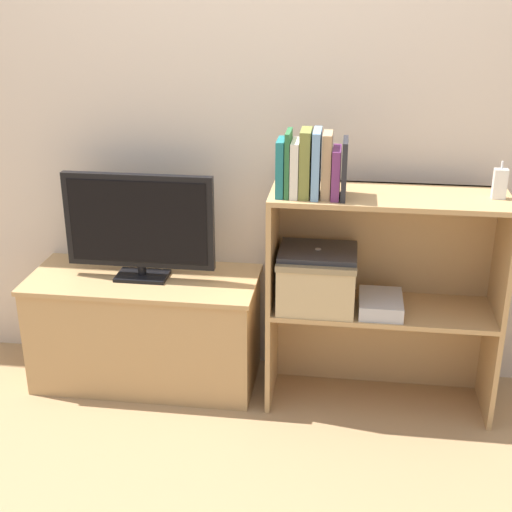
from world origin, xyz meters
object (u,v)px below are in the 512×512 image
at_px(book_tan, 327,165).
at_px(laptop, 318,252).
at_px(book_plum, 336,173).
at_px(storage_basket_left, 317,277).
at_px(book_ivory, 295,168).
at_px(tv, 139,224).
at_px(book_teal, 281,167).
at_px(book_skyblue, 316,164).
at_px(tv_stand, 146,329).
at_px(baby_monitor, 500,184).
at_px(book_forest, 288,163).
at_px(book_charcoal, 344,169).
at_px(book_olive, 305,163).
at_px(magazine_stack, 381,304).

relative_size(book_tan, laptop, 0.79).
bearing_deg(book_plum, storage_basket_left, 139.66).
xyz_separation_m(book_ivory, storage_basket_left, (0.09, 0.05, -0.46)).
bearing_deg(laptop, book_plum, -40.34).
relative_size(tv, laptop, 2.05).
height_order(book_teal, book_skyblue, book_skyblue).
bearing_deg(storage_basket_left, book_skyblue, -106.74).
height_order(tv_stand, baby_monitor, baby_monitor).
xyz_separation_m(tv, laptop, (0.75, -0.05, -0.06)).
height_order(book_forest, book_skyblue, book_skyblue).
height_order(tv_stand, book_skyblue, book_skyblue).
height_order(book_skyblue, book_tan, book_skyblue).
bearing_deg(book_charcoal, book_olive, 180.00).
bearing_deg(laptop, book_teal, -161.15).
bearing_deg(baby_monitor, book_teal, -175.41).
bearing_deg(book_skyblue, book_olive, 180.00).
bearing_deg(storage_basket_left, baby_monitor, 1.28).
xyz_separation_m(book_teal, book_plum, (0.21, 0.00, -0.01)).
bearing_deg(baby_monitor, book_plum, -173.86).
height_order(book_teal, book_olive, book_olive).
xyz_separation_m(tv, magazine_stack, (1.01, -0.08, -0.26)).
distance_m(tv_stand, book_tan, 1.12).
xyz_separation_m(book_skyblue, book_tan, (0.04, 0.00, -0.00)).
xyz_separation_m(book_forest, baby_monitor, (0.79, 0.07, -0.07)).
bearing_deg(tv, storage_basket_left, -4.12).
relative_size(book_olive, storage_basket_left, 0.81).
distance_m(book_ivory, magazine_stack, 0.66).
distance_m(book_forest, storage_basket_left, 0.50).
relative_size(tv_stand, book_plum, 5.23).
relative_size(tv_stand, storage_basket_left, 3.14).
relative_size(tv, book_skyblue, 2.50).
height_order(baby_monitor, magazine_stack, baby_monitor).
height_order(tv, storage_basket_left, tv).
xyz_separation_m(book_olive, book_charcoal, (0.15, 0.00, -0.02)).
xyz_separation_m(book_olive, book_skyblue, (0.04, 0.00, -0.00)).
bearing_deg(book_skyblue, baby_monitor, 5.47).
height_order(book_forest, book_tan, book_forest).
bearing_deg(book_charcoal, magazine_stack, 6.91).
height_order(book_tan, book_charcoal, book_tan).
relative_size(tv, book_teal, 2.94).
height_order(book_olive, book_tan, book_olive).
bearing_deg(laptop, book_ivory, -151.68).
bearing_deg(tv_stand, book_tan, -7.81).
height_order(storage_basket_left, laptop, laptop).
bearing_deg(book_teal, book_plum, 0.00).
bearing_deg(magazine_stack, tv_stand, 175.15).
relative_size(book_skyblue, magazine_stack, 1.12).
relative_size(tv_stand, book_forest, 3.98).
distance_m(book_plum, magazine_stack, 0.58).
bearing_deg(tv, book_forest, -9.44).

